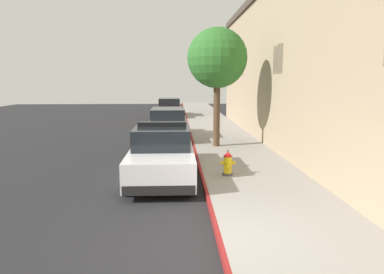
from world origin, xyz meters
name	(u,v)px	position (x,y,z in m)	size (l,w,h in m)	color
ground_plane	(95,149)	(-4.46, 10.00, -0.10)	(33.22, 60.00, 0.20)	#232326
sidewalk_pavement	(227,144)	(1.54, 10.00, 0.08)	(3.07, 60.00, 0.16)	gray
curb_painted_edge	(193,144)	(-0.04, 10.00, 0.08)	(0.08, 60.00, 0.16)	maroon
storefront_building	(374,63)	(6.84, 7.70, 3.59)	(7.78, 27.63, 7.16)	tan
police_cruiser	(162,153)	(-1.23, 4.74, 0.74)	(1.94, 4.84, 1.68)	white
parked_car_silver_ahead	(168,125)	(-1.21, 11.79, 0.74)	(1.94, 4.84, 1.56)	#B2B5BA
parked_car_dark_far	(169,108)	(-1.35, 22.60, 0.74)	(1.94, 4.84, 1.56)	maroon
fire_hydrant	(228,163)	(0.71, 4.26, 0.51)	(0.44, 0.40, 0.76)	#4C4C51
street_tree	(217,59)	(0.91, 9.05, 3.83)	(2.49, 2.49, 4.95)	brown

